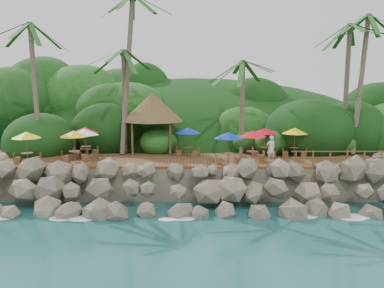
{
  "coord_description": "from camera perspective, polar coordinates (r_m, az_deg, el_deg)",
  "views": [
    {
      "loc": [
        -0.08,
        -22.74,
        7.47
      ],
      "look_at": [
        0.0,
        6.0,
        3.4
      ],
      "focal_mm": 39.2,
      "sensor_mm": 36.0,
      "label": 1
    }
  ],
  "objects": [
    {
      "name": "seawall",
      "position": [
        25.54,
        0.03,
        -6.27
      ],
      "size": [
        29.0,
        4.0,
        2.3
      ],
      "primitive_type": null,
      "color": "gray",
      "rests_on": "ground"
    },
    {
      "name": "ground",
      "position": [
        23.94,
        0.04,
        -10.12
      ],
      "size": [
        140.0,
        140.0,
        0.0
      ],
      "primitive_type": "plane",
      "color": "#19514F",
      "rests_on": "ground"
    },
    {
      "name": "foam_line",
      "position": [
        24.21,
        0.04,
        -9.84
      ],
      "size": [
        25.2,
        0.8,
        0.06
      ],
      "color": "white",
      "rests_on": "ground"
    },
    {
      "name": "jungle_foliage",
      "position": [
        38.47,
        -0.04,
        -3.13
      ],
      "size": [
        44.0,
        16.0,
        12.0
      ],
      "primitive_type": null,
      "color": "#143811",
      "rests_on": "ground"
    },
    {
      "name": "railing",
      "position": [
        28.8,
        21.41,
        -1.62
      ],
      "size": [
        8.3,
        0.1,
        1.0
      ],
      "color": "brown",
      "rests_on": "terrace"
    },
    {
      "name": "land_base",
      "position": [
        39.27,
        -0.04,
        -1.35
      ],
      "size": [
        32.0,
        25.2,
        2.1
      ],
      "primitive_type": "cube",
      "color": "gray",
      "rests_on": "ground"
    },
    {
      "name": "jungle_hill",
      "position": [
        46.84,
        -0.06,
        -1.12
      ],
      "size": [
        44.8,
        28.0,
        15.4
      ],
      "primitive_type": "ellipsoid",
      "color": "#143811",
      "rests_on": "ground"
    },
    {
      "name": "palms",
      "position": [
        31.79,
        2.01,
        15.46
      ],
      "size": [
        30.02,
        7.0,
        13.03
      ],
      "color": "brown",
      "rests_on": "ground"
    },
    {
      "name": "palapa",
      "position": [
        32.23,
        -5.39,
        5.03
      ],
      "size": [
        4.72,
        4.72,
        4.6
      ],
      "color": "brown",
      "rests_on": "ground"
    },
    {
      "name": "dining_clusters",
      "position": [
        29.17,
        -3.36,
        1.31
      ],
      "size": [
        20.27,
        5.08,
        2.11
      ],
      "color": "brown",
      "rests_on": "terrace"
    },
    {
      "name": "terrace",
      "position": [
        29.22,
        -0.0,
        -2.33
      ],
      "size": [
        26.0,
        5.0,
        0.2
      ],
      "primitive_type": "cube",
      "color": "brown",
      "rests_on": "land_base"
    },
    {
      "name": "waiter",
      "position": [
        28.77,
        10.68,
        -0.63
      ],
      "size": [
        0.75,
        0.61,
        1.78
      ],
      "primitive_type": "imported",
      "rotation": [
        0.0,
        0.0,
        3.46
      ],
      "color": "silver",
      "rests_on": "terrace"
    }
  ]
}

